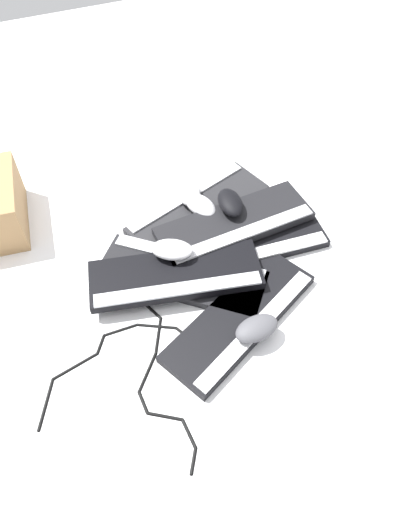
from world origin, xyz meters
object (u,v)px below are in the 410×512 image
Objects in this scene: keyboard_3 at (247,243)px; keyboard_5 at (235,224)px; keyboard_0 at (198,209)px; keyboard_2 at (239,318)px; mouse_2 at (230,202)px; mouse_3 at (189,192)px; mouse_4 at (172,249)px; mouse_1 at (201,206)px; keyboard_1 at (182,275)px; mouse_0 at (257,328)px; keyboard_4 at (176,276)px.

keyboard_5 is at bearing 13.98° from keyboard_3.
keyboard_0 is 1.03× the size of keyboard_3.
keyboard_2 is 0.35m from mouse_2.
keyboard_0 and keyboard_2 have the same top height.
keyboard_3 is at bearing -156.34° from keyboard_0.
mouse_4 reaches higher than mouse_3.
keyboard_2 is 0.25m from mouse_4.
mouse_1 is (0.10, 0.07, 0.01)m from keyboard_5.
keyboard_1 is 3.95× the size of mouse_4.
mouse_0 is at bearing -165.37° from mouse_3.
keyboard_4 is 0.30m from mouse_3.
keyboard_2 is 4.18× the size of mouse_2.
mouse_3 is at bearing -98.19° from mouse_0.
keyboard_0 is 1.01× the size of keyboard_2.
keyboard_3 is at bearing -166.02° from keyboard_5.
mouse_0 is 1.00× the size of mouse_1.
keyboard_0 is 0.05m from mouse_3.
keyboard_0 is at bearing 50.59° from mouse_2.
keyboard_0 is at bearing -99.93° from mouse_0.
keyboard_0 is at bearing 23.66° from keyboard_3.
keyboard_1 is 3.95× the size of mouse_2.
keyboard_2 is 4.18× the size of mouse_0.
mouse_4 is at bearing 88.65° from keyboard_3.
mouse_3 reaches higher than keyboard_4.
keyboard_0 is 4.23× the size of mouse_2.
keyboard_3 is 0.23m from mouse_4.
keyboard_0 is 0.04m from mouse_1.
mouse_0 is at bearing 171.88° from mouse_2.
mouse_2 is (0.16, -0.22, 0.04)m from keyboard_4.
keyboard_0 is 4.23× the size of mouse_1.
mouse_0 reaches higher than keyboard_5.
keyboard_3 is at bearing -140.89° from mouse_3.
mouse_2 is at bearing -135.78° from keyboard_0.
keyboard_5 is at bearing -21.88° from keyboard_2.
keyboard_5 reaches higher than keyboard_1.
keyboard_3 is (-0.18, -0.08, 0.00)m from keyboard_0.
keyboard_2 is at bearing 158.12° from keyboard_5.
keyboard_0 is 0.23m from mouse_4.
mouse_2 is (0.38, -0.10, 0.03)m from mouse_0.
keyboard_3 is (0.21, -0.12, 0.00)m from keyboard_2.
keyboard_2 is 1.02× the size of keyboard_3.
mouse_1 is 1.00× the size of mouse_4.
keyboard_3 is at bearing -152.35° from mouse_4.
keyboard_0 is 1.07× the size of keyboard_1.
mouse_4 reaches higher than keyboard_4.
keyboard_0 is 0.12m from mouse_2.
keyboard_4 reaches higher than keyboard_3.
keyboard_5 is at bearing 14.17° from mouse_1.
mouse_1 is (-0.02, 0.00, 0.04)m from keyboard_0.
keyboard_5 is 4.08× the size of mouse_1.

